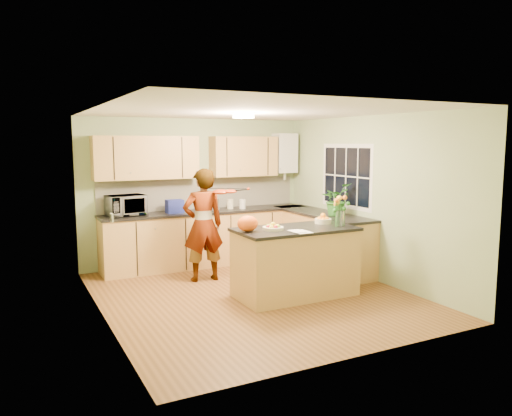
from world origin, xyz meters
name	(u,v)px	position (x,y,z in m)	size (l,w,h in m)	color
floor	(253,295)	(0.00, 0.00, 0.00)	(4.50, 4.50, 0.00)	brown
ceiling	(253,111)	(0.00, 0.00, 2.50)	(4.00, 4.50, 0.02)	silver
wall_back	(196,191)	(0.00, 2.25, 1.25)	(4.00, 0.02, 2.50)	#91A576
wall_front	(360,232)	(0.00, -2.25, 1.25)	(4.00, 0.02, 2.50)	#91A576
wall_left	(101,215)	(-2.00, 0.00, 1.25)	(0.02, 4.50, 2.50)	#91A576
wall_right	(370,198)	(2.00, 0.00, 1.25)	(0.02, 4.50, 2.50)	#91A576
back_counter	(208,237)	(0.10, 1.95, 0.47)	(3.64, 0.62, 0.94)	#B18547
right_counter	(321,240)	(1.70, 0.85, 0.47)	(0.62, 2.24, 0.94)	#B18547
splashback	(201,194)	(0.10, 2.23, 1.20)	(3.60, 0.02, 0.52)	white
upper_cabinets	(189,157)	(-0.18, 2.08, 1.85)	(3.20, 0.34, 0.70)	#B18547
boiler	(285,153)	(1.70, 2.09, 1.90)	(0.40, 0.30, 0.86)	silver
window_right	(346,176)	(1.99, 0.60, 1.55)	(0.01, 1.30, 1.05)	silver
light_switch	(112,218)	(-1.99, -0.60, 1.30)	(0.02, 0.09, 0.09)	silver
ceiling_lamp	(244,115)	(0.00, 0.30, 2.46)	(0.30, 0.30, 0.07)	#FFEABF
peninsula_island	(295,262)	(0.51, -0.26, 0.47)	(1.65, 0.84, 0.94)	#B18547
fruit_dish	(273,227)	(0.16, -0.26, 0.98)	(0.28, 0.28, 0.10)	beige
orange_bowl	(323,219)	(1.06, -0.11, 1.00)	(0.24, 0.24, 0.14)	beige
flower_vase	(340,204)	(1.11, -0.44, 1.26)	(0.26, 0.26, 0.48)	silver
orange_bag	(248,224)	(-0.19, -0.21, 1.05)	(0.28, 0.23, 0.21)	#F35714
papers	(301,232)	(0.41, -0.56, 0.95)	(0.20, 0.28, 0.01)	white
violinist	(203,225)	(-0.33, 1.03, 0.86)	(0.62, 0.41, 1.71)	#DCA086
violin	(221,192)	(-0.13, 0.81, 1.37)	(0.57, 0.23, 0.11)	#571305
microwave	(126,205)	(-1.27, 1.98, 1.10)	(0.59, 0.40, 0.33)	silver
blue_box	(175,206)	(-0.49, 1.93, 1.05)	(0.27, 0.20, 0.22)	navy
kettle	(215,204)	(0.22, 1.91, 1.06)	(0.15, 0.15, 0.28)	silver
jar_cream	(230,204)	(0.53, 1.97, 1.03)	(0.11, 0.11, 0.17)	beige
jar_white	(242,204)	(0.73, 1.88, 1.02)	(0.11, 0.11, 0.17)	silver
potted_plant	(336,199)	(1.70, 0.47, 1.20)	(0.46, 0.40, 0.52)	#296822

